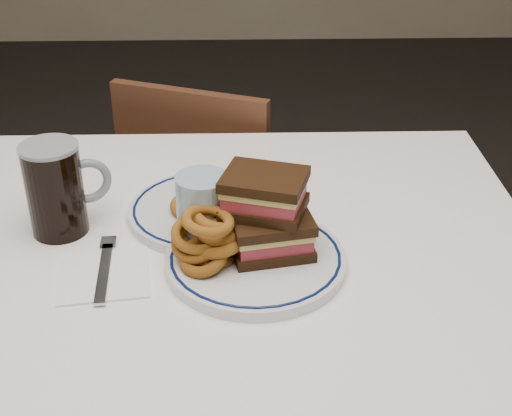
{
  "coord_description": "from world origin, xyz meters",
  "views": [
    {
      "loc": [
        0.16,
        -0.92,
        1.37
      ],
      "look_at": [
        0.18,
        -0.03,
        0.84
      ],
      "focal_mm": 50.0,
      "sensor_mm": 36.0,
      "label": 1
    }
  ],
  "objects_px": {
    "reuben_sandwich": "(268,213)",
    "chair_far": "(212,213)",
    "beer_mug": "(57,188)",
    "main_plate": "(255,260)",
    "far_plate": "(207,210)"
  },
  "relations": [
    {
      "from": "reuben_sandwich",
      "to": "beer_mug",
      "type": "bearing_deg",
      "value": 164.91
    },
    {
      "from": "chair_far",
      "to": "reuben_sandwich",
      "type": "xyz_separation_m",
      "value": [
        0.11,
        -0.66,
        0.39
      ]
    },
    {
      "from": "main_plate",
      "to": "reuben_sandwich",
      "type": "height_order",
      "value": "reuben_sandwich"
    },
    {
      "from": "main_plate",
      "to": "far_plate",
      "type": "relative_size",
      "value": 1.04
    },
    {
      "from": "main_plate",
      "to": "reuben_sandwich",
      "type": "bearing_deg",
      "value": 46.92
    },
    {
      "from": "reuben_sandwich",
      "to": "chair_far",
      "type": "bearing_deg",
      "value": 99.73
    },
    {
      "from": "beer_mug",
      "to": "far_plate",
      "type": "bearing_deg",
      "value": 9.53
    },
    {
      "from": "beer_mug",
      "to": "far_plate",
      "type": "height_order",
      "value": "beer_mug"
    },
    {
      "from": "beer_mug",
      "to": "far_plate",
      "type": "xyz_separation_m",
      "value": [
        0.23,
        0.04,
        -0.07
      ]
    },
    {
      "from": "reuben_sandwich",
      "to": "far_plate",
      "type": "distance_m",
      "value": 0.17
    },
    {
      "from": "chair_far",
      "to": "beer_mug",
      "type": "bearing_deg",
      "value": -110.49
    },
    {
      "from": "main_plate",
      "to": "reuben_sandwich",
      "type": "xyz_separation_m",
      "value": [
        0.02,
        0.02,
        0.07
      ]
    },
    {
      "from": "reuben_sandwich",
      "to": "main_plate",
      "type": "bearing_deg",
      "value": -133.08
    },
    {
      "from": "chair_far",
      "to": "beer_mug",
      "type": "xyz_separation_m",
      "value": [
        -0.21,
        -0.57,
        0.39
      ]
    },
    {
      "from": "chair_far",
      "to": "reuben_sandwich",
      "type": "height_order",
      "value": "reuben_sandwich"
    }
  ]
}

